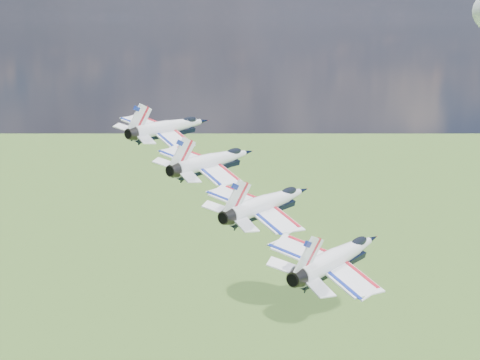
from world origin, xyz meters
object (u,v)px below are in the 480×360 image
(jet_0, at_px, (171,127))
(jet_1, at_px, (214,160))
(jet_3, at_px, (339,256))
(jet_2, at_px, (269,202))

(jet_0, relative_size, jet_1, 1.00)
(jet_1, height_order, jet_3, jet_1)
(jet_0, xyz_separation_m, jet_3, (25.22, -23.47, -7.46))
(jet_0, relative_size, jet_3, 1.00)
(jet_1, bearing_deg, jet_3, -18.76)
(jet_2, relative_size, jet_3, 1.00)
(jet_2, xyz_separation_m, jet_3, (8.41, -7.82, -2.49))
(jet_1, relative_size, jet_3, 1.00)
(jet_0, xyz_separation_m, jet_2, (16.81, -15.64, -4.97))
(jet_2, height_order, jet_3, jet_2)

